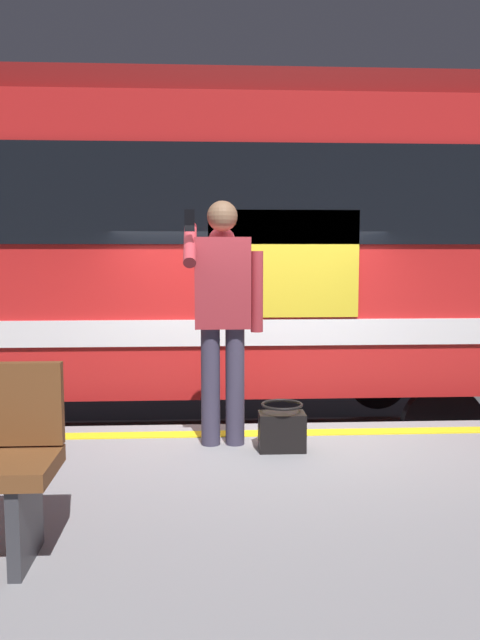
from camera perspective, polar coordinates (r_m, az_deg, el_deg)
name	(u,v)px	position (r m, az deg, el deg)	size (l,w,h in m)	color
ground_plane	(255,527)	(5.69, 1.31, -17.93)	(24.48, 24.48, 0.00)	#3D3D3F
safety_line	(258,433)	(5.10, 1.60, -10.05)	(13.89, 0.16, 0.01)	yellow
track_rail_near	(244,462)	(7.00, 0.39, -12.52)	(18.43, 0.08, 0.16)	slate
track_rail_far	(238,425)	(8.37, -0.22, -9.38)	(18.43, 0.08, 0.16)	slate
train_carriage	(98,240)	(7.43, -12.55, 6.99)	(10.98, 3.07, 3.82)	red
passenger	(223,302)	(4.65, -1.54, 1.58)	(0.57, 0.55, 1.79)	#383347
handbag	(282,429)	(4.66, 3.75, -9.68)	(0.33, 0.30, 0.35)	black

